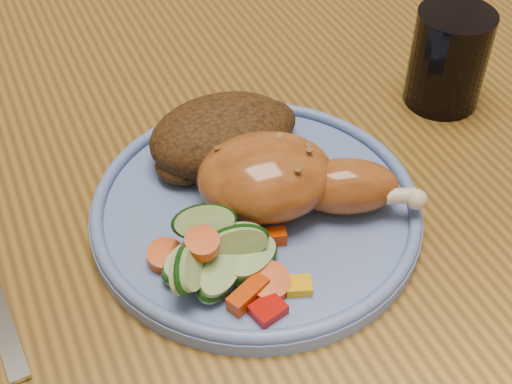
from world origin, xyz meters
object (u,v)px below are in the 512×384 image
Objects in this scene: plate at (256,211)px; drinking_glass at (448,59)px; dining_table at (287,156)px; chair_far at (129,16)px.

drinking_glass reaches higher than plate.
drinking_glass is at bearing -29.80° from dining_table.
chair_far is 0.77m from drinking_glass.
drinking_glass is (0.12, -0.70, 0.30)m from chair_far.
chair_far is (0.00, 0.63, -0.17)m from dining_table.
dining_table is 15.58× the size of drinking_glass.
plate is at bearing -162.64° from drinking_glass.
plate is (-0.10, -0.76, 0.26)m from chair_far.
dining_table is 0.65m from chair_far.
dining_table is at bearing 150.20° from drinking_glass.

